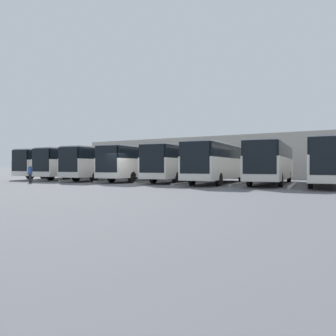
% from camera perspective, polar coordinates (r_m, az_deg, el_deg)
% --- Properties ---
extents(ground_plane, '(600.00, 600.00, 0.00)m').
position_cam_1_polar(ground_plane, '(26.43, -8.33, -2.83)').
color(ground_plane, '#5B5B60').
extents(bus_0, '(3.82, 12.48, 3.26)m').
position_cam_1_polar(bus_0, '(26.55, 25.97, 1.09)').
color(bus_0, silver).
rests_on(bus_0, ground_plane).
extents(curb_divider_0, '(0.98, 6.36, 0.15)m').
position_cam_1_polar(curb_divider_0, '(25.06, 20.89, -2.85)').
color(curb_divider_0, '#9E9E99').
rests_on(curb_divider_0, ground_plane).
extents(bus_1, '(3.82, 12.48, 3.26)m').
position_cam_1_polar(bus_1, '(27.71, 17.58, 1.07)').
color(bus_1, silver).
rests_on(bus_1, ground_plane).
extents(curb_divider_1, '(0.98, 6.36, 0.15)m').
position_cam_1_polar(curb_divider_1, '(26.57, 12.33, -2.66)').
color(curb_divider_1, '#9E9E99').
rests_on(curb_divider_1, ground_plane).
extents(bus_2, '(3.82, 12.48, 3.26)m').
position_cam_1_polar(bus_2, '(28.01, 8.89, 1.07)').
color(bus_2, silver).
rests_on(bus_2, ground_plane).
extents(curb_divider_2, '(0.98, 6.36, 0.15)m').
position_cam_1_polar(curb_divider_2, '(27.27, 3.43, -2.58)').
color(curb_divider_2, '#9E9E99').
rests_on(curb_divider_2, ground_plane).
extents(bus_3, '(3.82, 12.48, 3.26)m').
position_cam_1_polar(bus_3, '(30.59, 2.39, 1.01)').
color(bus_3, silver).
rests_on(bus_3, ground_plane).
extents(curb_divider_3, '(0.98, 6.36, 0.15)m').
position_cam_1_polar(curb_divider_3, '(30.13, -2.71, -2.30)').
color(curb_divider_3, '#9E9E99').
rests_on(curb_divider_3, ground_plane).
extents(bus_4, '(3.82, 12.48, 3.26)m').
position_cam_1_polar(bus_4, '(32.31, -4.48, 0.97)').
color(bus_4, silver).
rests_on(bus_4, ground_plane).
extents(curb_divider_4, '(0.98, 6.36, 0.15)m').
position_cam_1_polar(curb_divider_4, '(32.18, -9.35, -2.14)').
color(curb_divider_4, '#9E9E99').
rests_on(curb_divider_4, ground_plane).
extents(bus_5, '(3.82, 12.48, 3.26)m').
position_cam_1_polar(bus_5, '(34.62, -10.33, 0.92)').
color(bus_5, silver).
rests_on(bus_5, ground_plane).
extents(curb_divider_5, '(0.98, 6.36, 0.15)m').
position_cam_1_polar(curb_divider_5, '(34.75, -14.86, -1.96)').
color(curb_divider_5, '#9E9E99').
rests_on(curb_divider_5, ground_plane).
extents(bus_6, '(3.82, 12.48, 3.26)m').
position_cam_1_polar(bus_6, '(37.71, -14.65, 0.87)').
color(bus_6, silver).
rests_on(bus_6, ground_plane).
extents(curb_divider_6, '(0.98, 6.36, 0.15)m').
position_cam_1_polar(curb_divider_6, '(38.04, -18.77, -1.77)').
color(curb_divider_6, '#9E9E99').
rests_on(curb_divider_6, ground_plane).
extents(bus_7, '(3.82, 12.48, 3.26)m').
position_cam_1_polar(bus_7, '(41.15, -18.04, 0.81)').
color(bus_7, silver).
rests_on(bus_7, ground_plane).
extents(pedestrian, '(0.46, 0.46, 1.61)m').
position_cam_1_polar(pedestrian, '(30.62, -22.87, -0.80)').
color(pedestrian, black).
rests_on(pedestrian, ground_plane).
extents(station_building, '(44.16, 12.00, 5.43)m').
position_cam_1_polar(station_building, '(47.50, 10.50, 1.88)').
color(station_building, '#A8A399').
rests_on(station_building, ground_plane).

